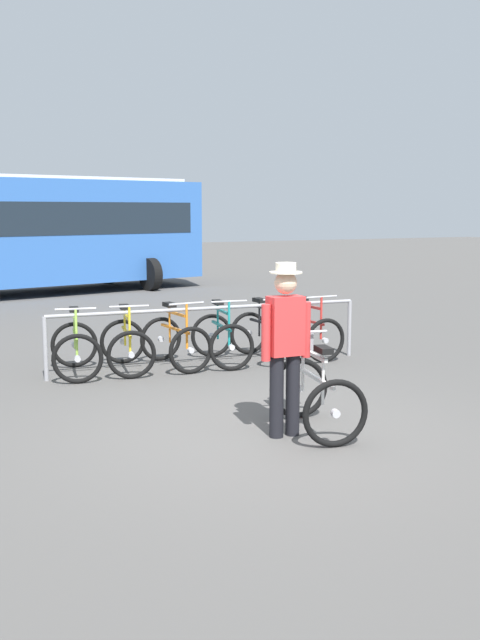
# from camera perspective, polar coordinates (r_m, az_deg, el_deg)

# --- Properties ---
(ground_plane) EXTENTS (80.00, 80.00, 0.00)m
(ground_plane) POSITION_cam_1_polar(r_m,az_deg,el_deg) (7.49, 1.38, -8.74)
(ground_plane) COLOR #514F4C
(bike_rack_rail) EXTENTS (4.60, 0.37, 0.88)m
(bike_rack_rail) POSITION_cam_1_polar(r_m,az_deg,el_deg) (10.37, -2.39, 0.11)
(bike_rack_rail) COLOR #99999E
(bike_rack_rail) RESTS_ON ground
(racked_bike_lime) EXTENTS (0.86, 1.21, 0.97)m
(racked_bike_lime) POSITION_cam_1_polar(r_m,az_deg,el_deg) (10.15, -12.66, -2.19)
(racked_bike_lime) COLOR black
(racked_bike_lime) RESTS_ON ground
(racked_bike_yellow) EXTENTS (0.85, 1.22, 0.98)m
(racked_bike_yellow) POSITION_cam_1_polar(r_m,az_deg,el_deg) (10.28, -8.80, -1.95)
(racked_bike_yellow) COLOR black
(racked_bike_yellow) RESTS_ON ground
(racked_bike_orange) EXTENTS (0.73, 1.14, 0.97)m
(racked_bike_orange) POSITION_cam_1_polar(r_m,az_deg,el_deg) (10.45, -5.06, -1.70)
(racked_bike_orange) COLOR black
(racked_bike_orange) RESTS_ON ground
(racked_bike_teal) EXTENTS (0.81, 1.20, 0.98)m
(racked_bike_teal) POSITION_cam_1_polar(r_m,az_deg,el_deg) (10.67, -1.46, -1.46)
(racked_bike_teal) COLOR black
(racked_bike_teal) RESTS_ON ground
(racked_bike_black) EXTENTS (0.70, 1.13, 0.97)m
(racked_bike_black) POSITION_cam_1_polar(r_m,az_deg,el_deg) (10.93, 1.98, -1.22)
(racked_bike_black) COLOR black
(racked_bike_black) RESTS_ON ground
(racked_bike_red) EXTENTS (0.66, 1.11, 0.97)m
(racked_bike_red) POSITION_cam_1_polar(r_m,az_deg,el_deg) (11.23, 5.26, -0.99)
(racked_bike_red) COLOR black
(racked_bike_red) RESTS_ON ground
(featured_bicycle) EXTENTS (0.84, 1.25, 1.09)m
(featured_bicycle) POSITION_cam_1_polar(r_m,az_deg,el_deg) (7.54, 5.60, -4.83)
(featured_bicycle) COLOR black
(featured_bicycle) RESTS_ON ground
(person_with_featured_bike) EXTENTS (0.53, 0.32, 1.72)m
(person_with_featured_bike) POSITION_cam_1_polar(r_m,az_deg,el_deg) (7.17, 3.54, -1.74)
(person_with_featured_bike) COLOR black
(person_with_featured_bike) RESTS_ON ground
(bus_distant) EXTENTS (10.30, 4.75, 3.08)m
(bus_distant) POSITION_cam_1_polar(r_m,az_deg,el_deg) (20.09, -16.95, 6.83)
(bus_distant) COLOR #3366B7
(bus_distant) RESTS_ON ground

